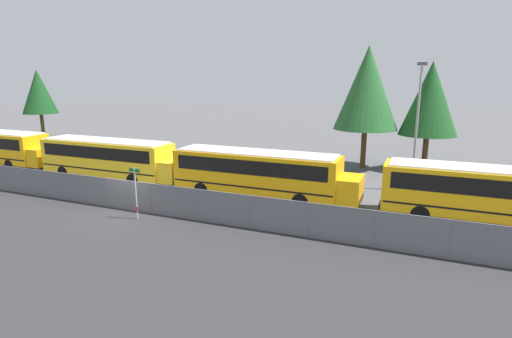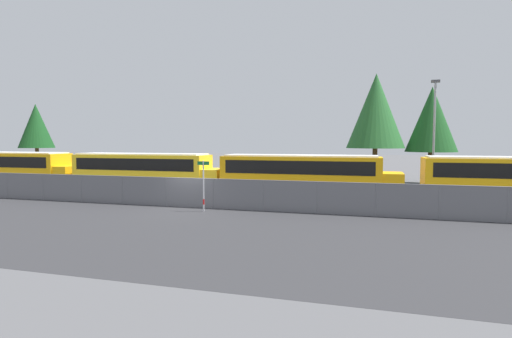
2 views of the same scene
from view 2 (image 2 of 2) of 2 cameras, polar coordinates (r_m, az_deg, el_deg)
name	(u,v)px [view 2 (image 2 of 2)]	position (r m, az deg, el deg)	size (l,w,h in m)	color
ground_plane	(189,207)	(24.11, -9.50, -5.44)	(200.00, 200.00, 0.00)	#4C4C4F
road_strip	(132,229)	(18.95, -17.36, -8.14)	(121.83, 12.00, 0.01)	#2B2B2D
fence	(189,192)	(23.97, -9.53, -3.31)	(87.90, 0.07, 1.77)	#9EA0A5
school_bus_1	(13,166)	(39.64, -31.36, 0.32)	(11.95, 2.52, 3.01)	#EDA80F
school_bus_2	(145,169)	(31.39, -15.61, -0.05)	(11.95, 2.52, 3.01)	yellow
school_bus_3	(304,173)	(26.94, 6.83, -0.58)	(11.95, 2.52, 3.01)	orange
street_sign	(203,185)	(22.40, -7.51, -2.21)	(0.70, 0.09, 2.86)	#B7B7BC
light_pole	(434,132)	(32.66, 24.09, 4.85)	(0.60, 0.24, 8.45)	gray
tree_1	(36,126)	(57.27, -28.91, 5.38)	(4.22, 4.22, 8.57)	#51381E
tree_2	(376,111)	(38.41, 16.75, 7.93)	(5.22, 5.22, 10.09)	#51381E
tree_3	(432,120)	(39.37, 23.80, 6.48)	(4.49, 4.49, 8.81)	#51381E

